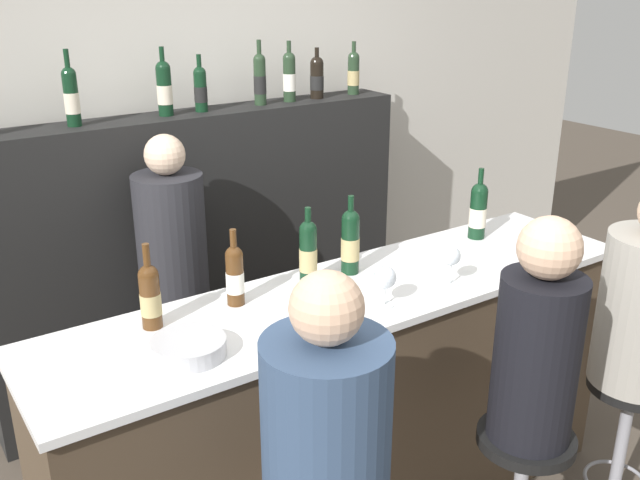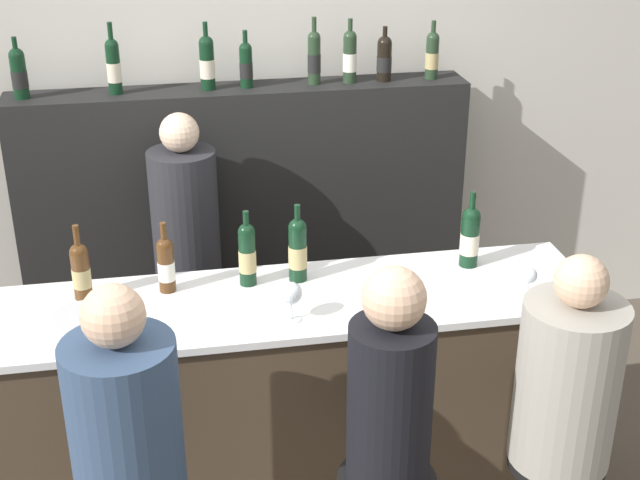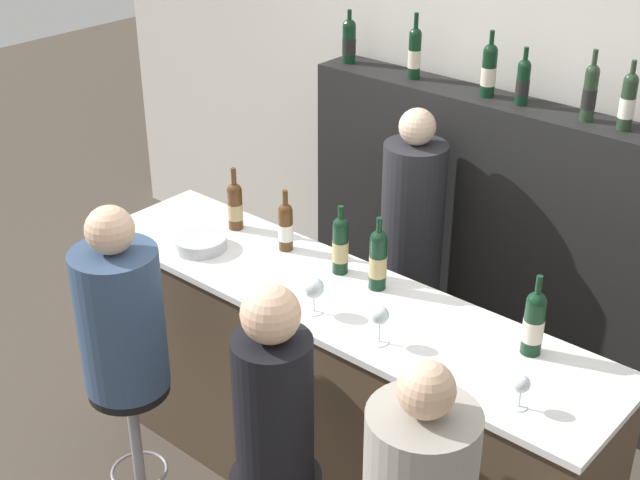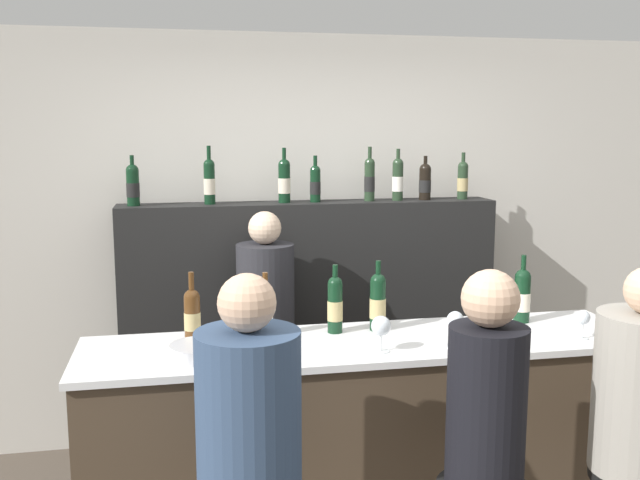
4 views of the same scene
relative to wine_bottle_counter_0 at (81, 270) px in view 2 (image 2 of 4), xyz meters
name	(u,v)px [view 2 (image 2 of 4)]	position (x,y,z in m)	size (l,w,h in m)	color
wall_back	(238,124)	(0.75, 1.43, 0.09)	(6.40, 0.05, 2.60)	beige
bar_counter	(283,414)	(0.75, -0.15, -0.66)	(2.49, 0.60, 1.09)	#473828
back_bar_cabinet	(246,229)	(0.75, 1.21, -0.43)	(2.33, 0.28, 1.56)	black
wine_bottle_counter_0	(81,270)	(0.00, 0.00, 0.00)	(0.07, 0.07, 0.31)	#4C2D14
wine_bottle_counter_1	(166,264)	(0.32, 0.00, 0.00)	(0.07, 0.07, 0.29)	#4C2D14
wine_bottle_counter_2	(247,253)	(0.64, 0.00, 0.01)	(0.07, 0.07, 0.32)	black
wine_bottle_counter_3	(298,249)	(0.84, 0.00, 0.02)	(0.08, 0.08, 0.33)	black
wine_bottle_counter_4	(470,236)	(1.56, 0.00, 0.01)	(0.08, 0.08, 0.33)	black
wine_bottle_backbar_0	(19,73)	(-0.30, 1.21, 0.48)	(0.08, 0.08, 0.30)	black
wine_bottle_backbar_1	(113,65)	(0.14, 1.21, 0.49)	(0.07, 0.07, 0.35)	black
wine_bottle_backbar_2	(207,62)	(0.59, 1.21, 0.49)	(0.08, 0.08, 0.33)	black
wine_bottle_backbar_3	(246,64)	(0.78, 1.21, 0.47)	(0.07, 0.07, 0.29)	black
wine_bottle_backbar_4	(314,57)	(1.13, 1.21, 0.49)	(0.07, 0.07, 0.34)	#233823
wine_bottle_backbar_5	(350,56)	(1.31, 1.21, 0.49)	(0.07, 0.07, 0.32)	#233823
wine_bottle_backbar_6	(384,58)	(1.49, 1.21, 0.47)	(0.08, 0.08, 0.28)	black
wine_bottle_backbar_7	(432,55)	(1.74, 1.21, 0.48)	(0.07, 0.07, 0.30)	#233823
wine_glass_0	(291,294)	(0.77, -0.32, -0.01)	(0.08, 0.08, 0.15)	silver
wine_glass_1	(378,285)	(1.10, -0.32, -0.01)	(0.07, 0.07, 0.16)	silver
wine_glass_2	(529,277)	(1.69, -0.32, -0.03)	(0.06, 0.06, 0.13)	silver
metal_bowl	(86,322)	(0.02, -0.25, -0.09)	(0.24, 0.24, 0.06)	#B7B7BC
guest_seated_left	(125,421)	(0.17, -0.82, -0.13)	(0.35, 0.35, 0.82)	#334766
guest_seated_middle	(390,390)	(1.02, -0.82, -0.12)	(0.28, 0.28, 0.80)	black
guest_seated_right	(568,377)	(1.64, -0.82, -0.15)	(0.35, 0.35, 0.79)	gray
bartender	(189,275)	(0.43, 0.85, -0.49)	(0.33, 0.33, 1.55)	#28282D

